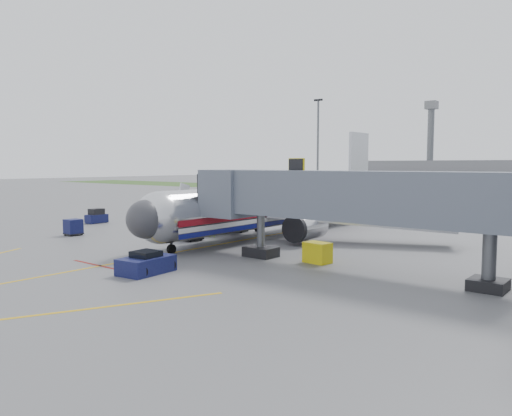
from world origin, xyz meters
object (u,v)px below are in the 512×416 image
Objects in this scene: baggage_tug at (96,217)px; airliner at (279,206)px; belt_loader at (217,228)px; ramp_worker at (212,226)px; pushback_tug at (146,264)px.

airliner is at bearing 15.93° from baggage_tug.
belt_loader is at bearing -149.05° from airliner.
baggage_tug is 17.42m from ramp_worker.
pushback_tug is 15.12m from ramp_worker.
belt_loader reaches higher than baggage_tug.
airliner reaches higher than belt_loader.
airliner reaches higher than baggage_tug.
baggage_tug is 1.21× the size of ramp_worker.
belt_loader is 2.09× the size of ramp_worker.
baggage_tug is at bearing 130.26° from ramp_worker.
pushback_tug is 0.84× the size of belt_loader.
airliner reaches higher than pushback_tug.
airliner is at bearing 30.95° from belt_loader.
belt_loader is at bearing 10.40° from baggage_tug.
baggage_tug is at bearing -164.07° from airliner.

